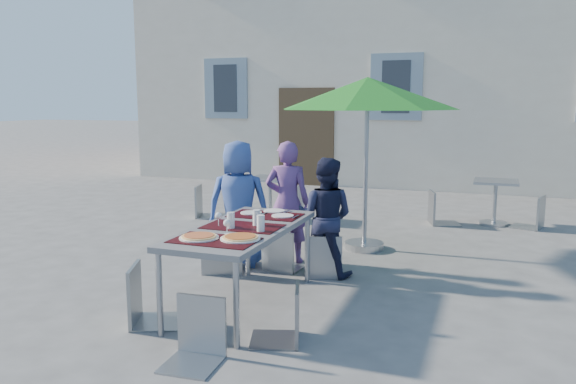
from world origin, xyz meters
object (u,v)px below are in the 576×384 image
at_px(child_2, 325,217).
at_px(bg_chair_r_1, 535,192).
at_px(cafe_table_0, 270,192).
at_px(chair_2, 323,230).
at_px(cafe_table_1, 495,196).
at_px(bg_chair_l_1, 439,187).
at_px(dining_table, 243,233).
at_px(child_1, 287,202).
at_px(pizza_near_left, 199,237).
at_px(chair_0, 223,219).
at_px(chair_5, 195,293).
at_px(patio_umbrella, 367,95).
at_px(chair_4, 286,281).
at_px(pizza_near_right, 240,238).
at_px(bg_chair_l_0, 204,182).
at_px(chair_1, 281,226).
at_px(child_0, 238,204).
at_px(bg_chair_r_0, 288,181).
at_px(chair_3, 145,259).

relative_size(child_2, bg_chair_r_1, 1.38).
bearing_deg(cafe_table_0, chair_2, -57.75).
xyz_separation_m(cafe_table_1, bg_chair_l_1, (-0.82, -0.24, 0.12)).
bearing_deg(dining_table, child_1, 94.58).
xyz_separation_m(pizza_near_left, chair_0, (-0.49, 1.41, -0.17)).
height_order(pizza_near_left, bg_chair_l_1, bg_chair_l_1).
distance_m(chair_0, chair_5, 2.16).
relative_size(patio_umbrella, cafe_table_1, 3.24).
relative_size(chair_4, bg_chair_r_1, 0.91).
relative_size(chair_5, cafe_table_0, 1.30).
xyz_separation_m(pizza_near_right, child_2, (0.26, 1.62, -0.12)).
bearing_deg(chair_4, bg_chair_l_0, 125.55).
bearing_deg(chair_4, bg_chair_l_1, 81.68).
xyz_separation_m(chair_1, cafe_table_0, (-1.19, 2.61, -0.08)).
height_order(dining_table, child_0, child_0).
bearing_deg(bg_chair_r_0, dining_table, -76.06).
height_order(bg_chair_l_1, bg_chair_r_1, bg_chair_l_1).
height_order(child_0, chair_0, child_0).
bearing_deg(chair_4, pizza_near_left, 175.21).
distance_m(pizza_near_right, bg_chair_l_1, 4.90).
height_order(chair_1, bg_chair_l_1, bg_chair_l_1).
bearing_deg(bg_chair_l_0, cafe_table_0, 12.51).
relative_size(dining_table, cafe_table_1, 2.67).
bearing_deg(chair_2, cafe_table_0, 122.25).
distance_m(pizza_near_left, child_2, 1.82).
distance_m(cafe_table_1, bg_chair_r_1, 0.57).
relative_size(chair_3, patio_umbrella, 0.43).
relative_size(dining_table, child_0, 1.27).
bearing_deg(pizza_near_left, bg_chair_r_0, 100.34).
relative_size(chair_2, chair_5, 1.02).
bearing_deg(bg_chair_r_0, chair_5, -77.57).
xyz_separation_m(child_0, child_1, (0.47, 0.36, -0.01)).
xyz_separation_m(pizza_near_left, patio_umbrella, (0.76, 2.94, 1.19)).
bearing_deg(bg_chair_l_0, chair_5, -62.23).
relative_size(bg_chair_l_0, bg_chair_r_0, 0.93).
bearing_deg(pizza_near_right, dining_table, 112.51).
bearing_deg(bg_chair_r_1, child_1, -134.33).
bearing_deg(patio_umbrella, bg_chair_l_0, 158.74).
xyz_separation_m(child_2, bg_chair_r_1, (2.30, 3.28, -0.10)).
bearing_deg(dining_table, chair_3, -131.73).
bearing_deg(patio_umbrella, cafe_table_1, 53.74).
bearing_deg(dining_table, patio_umbrella, 75.62).
bearing_deg(child_1, pizza_near_right, 88.75).
height_order(chair_1, bg_chair_r_1, bg_chair_r_1).
height_order(pizza_near_right, chair_5, chair_5).
bearing_deg(bg_chair_l_0, bg_chair_r_1, 10.24).
distance_m(child_2, chair_4, 1.80).
relative_size(pizza_near_right, chair_2, 0.37).
bearing_deg(pizza_near_left, chair_5, -63.79).
bearing_deg(bg_chair_l_1, patio_umbrella, -111.52).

